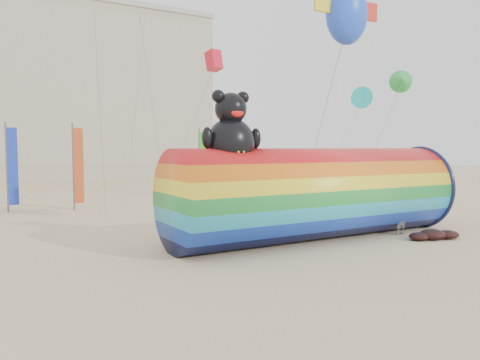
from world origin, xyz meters
TOP-DOWN VIEW (x-y plane):
  - ground at (0.00, 0.00)m, footprint 160.00×160.00m
  - windsock_assembly at (3.10, -0.27)m, footprint 12.80×3.90m
  - kite_handler at (6.74, -1.45)m, footprint 0.64×0.44m
  - fabric_bundle at (7.24, -2.83)m, footprint 2.62×1.35m
  - festival_banners at (-1.53, 15.14)m, footprint 13.82×3.14m

SIDE VIEW (x-z plane):
  - ground at x=0.00m, z-range 0.00..0.00m
  - fabric_bundle at x=7.24m, z-range -0.03..0.37m
  - kite_handler at x=6.74m, z-range 0.00..1.67m
  - windsock_assembly at x=3.10m, z-range -0.99..4.91m
  - festival_banners at x=-1.53m, z-range 0.04..5.24m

